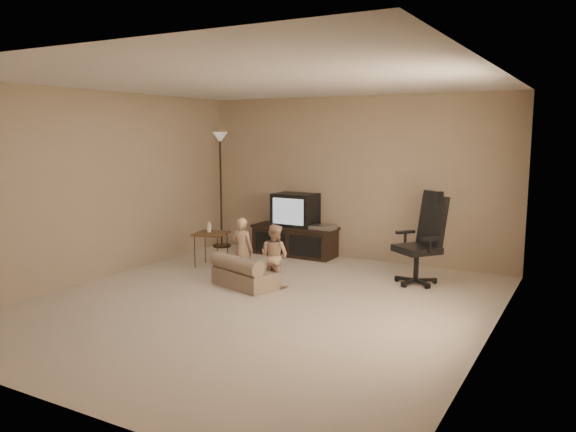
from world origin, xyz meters
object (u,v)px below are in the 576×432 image
object	(u,v)px
office_chair	(422,251)
child_sofa	(243,274)
toddler_left	(243,250)
toddler_right	(274,256)
floor_lamp	(220,164)
tv_stand	(295,230)
side_table	(211,234)

from	to	relation	value
office_chair	child_sofa	distance (m)	2.32
toddler_left	toddler_right	distance (m)	0.49
floor_lamp	tv_stand	bearing A→B (deg)	1.10
floor_lamp	toddler_left	distance (m)	2.57
tv_stand	child_sofa	bearing A→B (deg)	-80.23
tv_stand	office_chair	world-z (taller)	office_chair
toddler_left	side_table	bearing A→B (deg)	-28.63
side_table	office_chair	bearing A→B (deg)	10.49
tv_stand	side_table	xyz separation A→B (m)	(-0.73, -1.25, 0.07)
office_chair	floor_lamp	bearing A→B (deg)	-152.94
child_sofa	toddler_right	bearing A→B (deg)	47.20
office_chair	toddler_left	world-z (taller)	office_chair
side_table	toddler_left	xyz separation A→B (m)	(0.90, -0.51, -0.05)
tv_stand	floor_lamp	distance (m)	1.75
floor_lamp	toddler_right	world-z (taller)	floor_lamp
child_sofa	toddler_left	bearing A→B (deg)	142.02
side_table	toddler_left	world-z (taller)	toddler_left
side_table	tv_stand	bearing A→B (deg)	59.77
office_chair	toddler_right	xyz separation A→B (m)	(-1.58, -1.07, -0.03)
toddler_right	tv_stand	bearing A→B (deg)	-65.15
office_chair	tv_stand	bearing A→B (deg)	-159.87
floor_lamp	side_table	bearing A→B (deg)	-60.31
toddler_left	child_sofa	bearing A→B (deg)	126.22
floor_lamp	child_sofa	xyz separation A→B (m)	(1.75, -1.94, -1.26)
tv_stand	toddler_left	bearing A→B (deg)	-83.81
office_chair	child_sofa	bearing A→B (deg)	-109.15
child_sofa	toddler_left	size ratio (longest dim) A/B	1.11
tv_stand	office_chair	size ratio (longest dim) A/B	1.15
tv_stand	toddler_left	size ratio (longest dim) A/B	1.63
floor_lamp	child_sofa	bearing A→B (deg)	-48.03
office_chair	floor_lamp	size ratio (longest dim) A/B	0.62
side_table	toddler_right	distance (m)	1.49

